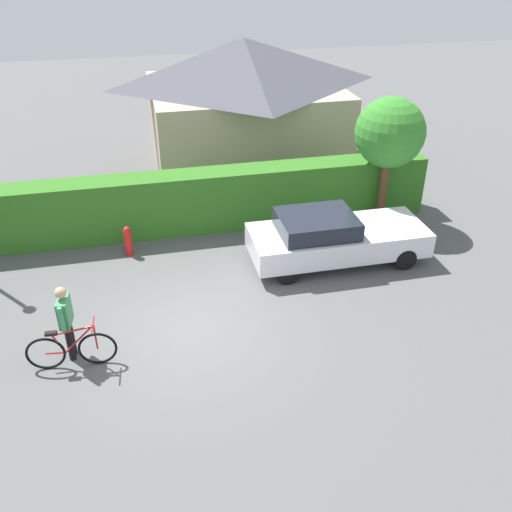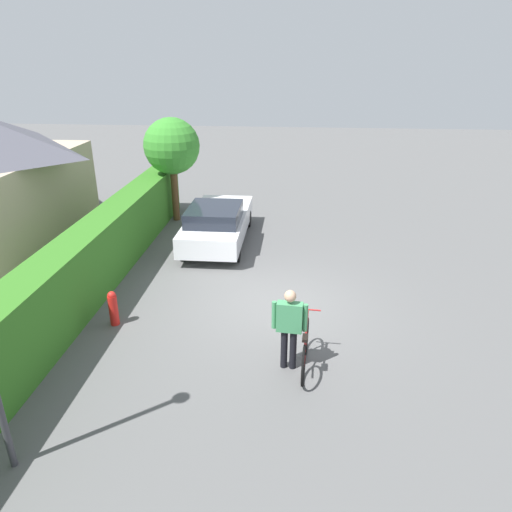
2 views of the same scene
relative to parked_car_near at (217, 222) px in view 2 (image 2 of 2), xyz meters
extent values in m
plane|color=#565656|center=(-3.86, -2.04, -0.68)|extent=(60.00, 60.00, 0.00)
cube|color=#327020|center=(-3.86, 2.55, 0.16)|extent=(14.83, 0.90, 1.68)
cube|color=silver|center=(0.12, 0.00, -0.10)|extent=(4.46, 1.75, 0.61)
cube|color=#1E232D|center=(-0.47, 0.00, 0.43)|extent=(1.88, 1.54, 0.44)
cylinder|color=black|center=(1.64, 0.78, -0.40)|extent=(0.56, 0.18, 0.56)
cylinder|color=black|center=(1.63, -0.79, -0.40)|extent=(0.56, 0.18, 0.56)
cylinder|color=black|center=(-1.39, 0.79, -0.40)|extent=(0.56, 0.18, 0.56)
cylinder|color=black|center=(-1.39, -0.78, -0.40)|extent=(0.56, 0.18, 0.56)
torus|color=black|center=(-5.79, -2.74, -0.31)|extent=(0.75, 0.10, 0.75)
torus|color=black|center=(-6.76, -2.68, -0.31)|extent=(0.75, 0.10, 0.75)
cylinder|color=#B21E1E|center=(-6.09, -2.72, -0.03)|extent=(0.63, 0.08, 0.62)
cylinder|color=#B21E1E|center=(-6.48, -2.70, -0.10)|extent=(0.23, 0.05, 0.47)
cylinder|color=#B21E1E|center=(-6.21, -2.72, 0.17)|extent=(0.75, 0.09, 0.15)
cylinder|color=#B21E1E|center=(-6.57, -2.69, -0.32)|extent=(0.37, 0.06, 0.05)
cylinder|color=#B21E1E|center=(-5.79, -2.74, -0.02)|extent=(0.04, 0.04, 0.58)
cube|color=black|center=(-6.58, -2.69, 0.16)|extent=(0.23, 0.11, 0.06)
cylinder|color=#B21E1E|center=(-5.79, -2.74, 0.30)|extent=(0.06, 0.50, 0.03)
cylinder|color=black|center=(-6.30, -2.31, -0.27)|extent=(0.13, 0.13, 0.81)
cylinder|color=black|center=(-6.32, -2.48, -0.27)|extent=(0.13, 0.13, 0.81)
cube|color=#3F8C59|center=(-6.31, -2.40, 0.42)|extent=(0.25, 0.49, 0.58)
sphere|color=tan|center=(-6.31, -2.40, 0.85)|extent=(0.22, 0.22, 0.22)
cylinder|color=#3F8C59|center=(-6.28, -2.11, 0.44)|extent=(0.09, 0.09, 0.55)
cylinder|color=#3F8C59|center=(-6.34, -2.68, 0.44)|extent=(0.09, 0.09, 0.55)
cylinder|color=brown|center=(2.13, 1.87, 0.35)|extent=(0.24, 0.24, 2.07)
sphere|color=#36872C|center=(2.13, 1.87, 1.96)|extent=(1.91, 1.91, 1.91)
cylinder|color=red|center=(-5.08, 1.47, -0.33)|extent=(0.20, 0.20, 0.70)
sphere|color=red|center=(-5.08, 1.47, 0.04)|extent=(0.18, 0.18, 0.18)
camera|label=1|loc=(-4.66, -11.63, 6.76)|focal=39.19mm
camera|label=2|loc=(-13.86, -2.46, 4.85)|focal=33.26mm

